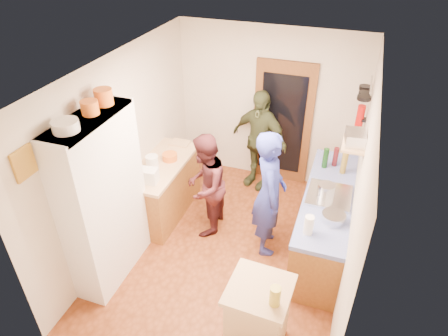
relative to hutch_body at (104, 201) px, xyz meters
The scene contains 44 objects.
floor 1.89m from the hutch_body, 31.61° to the left, with size 3.00×4.00×0.02m, color brown.
ceiling 2.15m from the hutch_body, 31.61° to the left, with size 3.00×4.00×0.02m, color silver.
wall_back 3.10m from the hutch_body, 65.17° to the left, with size 3.00×0.02×2.60m, color beige.
wall_front 1.79m from the hutch_body, 42.95° to the right, with size 3.00×0.02×2.60m, color beige.
wall_left 0.85m from the hutch_body, 104.71° to the left, with size 0.02×4.00×2.60m, color beige.
wall_right 2.93m from the hutch_body, 15.89° to the left, with size 0.02×4.00×2.60m, color beige.
door_frame 3.17m from the hutch_body, 60.77° to the left, with size 0.95×0.06×2.10m, color brown.
door_glass 3.14m from the hutch_body, 60.46° to the left, with size 0.70×0.02×1.70m, color black.
hutch_body is the anchor object (origin of this frame).
hutch_top_shelf 1.08m from the hutch_body, ahead, with size 0.40×1.14×0.04m, color white.
plate_stack 1.20m from the hutch_body, 90.00° to the right, with size 0.26×0.26×0.11m, color white.
orange_pot_a 1.18m from the hutch_body, 90.00° to the left, with size 0.18×0.18×0.15m, color orange.
orange_pot_b 1.24m from the hutch_body, 90.00° to the left, with size 0.20×0.20×0.18m, color orange.
left_counter_base 1.42m from the hutch_body, 85.43° to the left, with size 0.60×1.40×0.85m, color #9A6528.
left_counter_top 1.27m from the hutch_body, 85.43° to the left, with size 0.64×1.44×0.05m, color tan.
toaster 0.80m from the hutch_body, 79.13° to the left, with size 0.26×0.18×0.20m, color white.
kettle 1.10m from the hutch_body, 87.38° to the left, with size 0.18×0.18×0.20m, color white.
orange_bowl 1.41m from the hutch_body, 82.60° to the left, with size 0.22×0.22×0.10m, color orange.
chopping_board 1.88m from the hutch_body, 86.33° to the left, with size 0.30×0.22×0.03m, color tan.
right_counter_base 2.90m from the hutch_body, 27.47° to the left, with size 0.60×2.20×0.84m, color #9A6528.
right_counter_top 2.83m from the hutch_body, 27.47° to the left, with size 0.62×2.22×0.06m, color #021DA1.
hob 2.80m from the hutch_body, 26.48° to the left, with size 0.55×0.58×0.04m, color silver.
pot_on_hob 2.75m from the hutch_body, 26.79° to the left, with size 0.22×0.22×0.14m, color silver.
bottle_a 3.04m from the hutch_body, 39.36° to the left, with size 0.08×0.08×0.30m, color #143F14.
bottle_b 3.20m from the hutch_body, 39.20° to the left, with size 0.07×0.07×0.29m, color #591419.
bottle_c 3.21m from the hutch_body, 35.57° to the left, with size 0.08×0.08×0.33m, color olive.
paper_towel 2.40m from the hutch_body, 11.32° to the left, with size 0.11×0.11×0.24m, color white.
mixing_bowl 2.72m from the hutch_body, 16.56° to the left, with size 0.28×0.28×0.11m, color silver.
island_base 2.20m from the hutch_body, 13.32° to the right, with size 0.55×0.55×0.86m, color tan.
island_top 2.10m from the hutch_body, 13.32° to the right, with size 0.62×0.62×0.05m, color tan.
cutting_board 2.05m from the hutch_body, 12.20° to the right, with size 0.35×0.28×0.02m, color white.
oil_jar 2.30m from the hutch_body, 15.44° to the right, with size 0.11×0.11×0.21m, color #AD9E2D.
pan_rail 3.73m from the hutch_body, 40.11° to the left, with size 0.02×0.02×0.65m, color silver.
pan_hang_a 3.55m from the hutch_body, 38.53° to the left, with size 0.18×0.18×0.05m, color black.
pan_hang_b 3.67m from the hutch_body, 41.04° to the left, with size 0.16×0.16×0.05m, color black.
pan_hang_c 3.80m from the hutch_body, 43.36° to the left, with size 0.17×0.17×0.05m, color black.
wall_shelf 3.01m from the hutch_body, 25.09° to the left, with size 0.26×0.42×0.03m, color tan.
radio 3.03m from the hutch_body, 25.09° to the left, with size 0.22×0.30×0.15m, color silver.
ext_bracket 3.75m from the hutch_body, 42.07° to the left, with size 0.06×0.10×0.04m, color black.
fire_extinguisher 3.71m from the hutch_body, 42.69° to the left, with size 0.11×0.11×0.32m, color red.
picture_frame 1.22m from the hutch_body, 103.50° to the right, with size 0.03×0.25×0.30m, color gold.
person_hob 2.09m from the hutch_body, 29.88° to the left, with size 0.66×0.43×1.80m, color #2C369A.
person_left 1.47m from the hutch_body, 52.74° to the left, with size 0.75×0.59×1.55m, color #461C1F.
person_back 2.77m from the hutch_body, 62.93° to the left, with size 1.00×0.42×1.71m, color #384124.
Camera 1 is at (1.26, -3.85, 4.02)m, focal length 32.00 mm.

